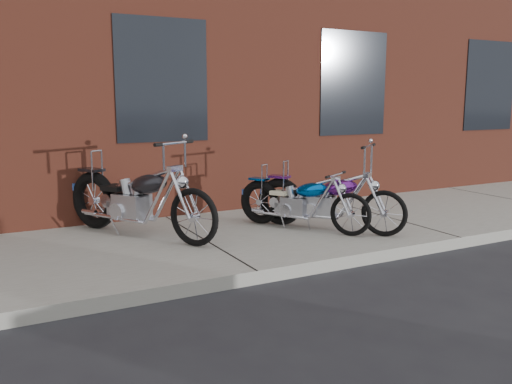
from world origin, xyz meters
TOP-DOWN VIEW (x-y plane):
  - ground at (0.00, 0.00)m, footprint 120.00×120.00m
  - sidewalk at (0.00, 1.50)m, footprint 22.00×3.00m
  - building_brick at (0.00, 8.00)m, footprint 22.00×10.00m
  - chopper_purple at (1.68, 1.17)m, footprint 1.32×1.79m
  - chopper_blue at (1.39, 1.39)m, footprint 1.10×1.75m
  - chopper_third at (-0.70, 2.04)m, footprint 1.37×2.22m

SIDE VIEW (x-z plane):
  - ground at x=0.00m, z-range 0.00..0.00m
  - sidewalk at x=0.00m, z-range 0.00..0.15m
  - chopper_blue at x=1.39m, z-range 0.08..0.94m
  - chopper_purple at x=1.68m, z-range -0.06..1.13m
  - chopper_third at x=-0.70m, z-range -0.03..1.24m
  - building_brick at x=0.00m, z-range 0.00..8.00m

